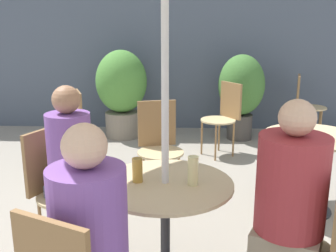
% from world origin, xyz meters
% --- Properties ---
extents(storefront_wall, '(10.00, 0.06, 3.00)m').
position_xyz_m(storefront_wall, '(0.00, 4.16, 1.50)').
color(storefront_wall, '#4C5666').
rests_on(storefront_wall, ground_plane).
extents(cafe_table_near, '(0.83, 0.83, 0.71)m').
position_xyz_m(cafe_table_near, '(0.03, 0.16, 0.56)').
color(cafe_table_near, '#2D2D33').
rests_on(cafe_table_near, ground_plane).
extents(cafe_table_far, '(0.84, 0.84, 0.71)m').
position_xyz_m(cafe_table_far, '(1.26, 1.26, 0.56)').
color(cafe_table_far, '#2D2D33').
rests_on(cafe_table_far, ground_plane).
extents(bistro_chair_0, '(0.49, 0.48, 0.93)m').
position_xyz_m(bistro_chair_0, '(-0.77, 0.52, 0.56)').
color(bistro_chair_0, tan).
rests_on(bistro_chair_0, ground_plane).
extents(bistro_chair_2, '(0.49, 0.48, 0.93)m').
position_xyz_m(bistro_chair_2, '(0.83, -0.20, 0.56)').
color(bistro_chair_2, tan).
rests_on(bistro_chair_2, ground_plane).
extents(bistro_chair_3, '(0.45, 0.47, 0.93)m').
position_xyz_m(bistro_chair_3, '(-0.10, 1.56, 0.56)').
color(bistro_chair_3, tan).
rests_on(bistro_chair_3, ground_plane).
extents(bistro_chair_4, '(0.50, 0.49, 0.93)m').
position_xyz_m(bistro_chair_4, '(0.65, 2.83, 0.56)').
color(bistro_chair_4, tan).
rests_on(bistro_chair_4, ground_plane).
extents(bistro_chair_5, '(0.47, 0.46, 0.93)m').
position_xyz_m(bistro_chair_5, '(1.88, 3.63, 0.56)').
color(bistro_chair_5, tan).
rests_on(bistro_chair_5, ground_plane).
extents(bistro_chair_6, '(0.49, 0.47, 0.93)m').
position_xyz_m(bistro_chair_6, '(-1.12, 2.12, 0.56)').
color(bistro_chair_6, tan).
rests_on(bistro_chair_6, ground_plane).
extents(seated_person_0, '(0.37, 0.35, 1.26)m').
position_xyz_m(seated_person_0, '(-0.63, 0.46, 0.76)').
color(seated_person_0, '#42475B').
rests_on(seated_person_0, ground_plane).
extents(seated_person_1, '(0.40, 0.42, 1.25)m').
position_xyz_m(seated_person_1, '(-0.27, -0.50, 0.75)').
color(seated_person_1, brown).
rests_on(seated_person_1, ground_plane).
extents(seated_person_2, '(0.44, 0.43, 1.29)m').
position_xyz_m(seated_person_2, '(0.69, -0.14, 0.76)').
color(seated_person_2, gray).
rests_on(seated_person_2, ground_plane).
extents(beer_glass_0, '(0.06, 0.06, 0.18)m').
position_xyz_m(beer_glass_0, '(0.20, 0.13, 0.80)').
color(beer_glass_0, beige).
rests_on(beer_glass_0, cafe_table_near).
extents(beer_glass_1, '(0.06, 0.06, 0.15)m').
position_xyz_m(beer_glass_1, '(-0.14, 0.16, 0.79)').
color(beer_glass_1, '#B28433').
rests_on(beer_glass_1, cafe_table_near).
extents(potted_plant_0, '(0.74, 0.74, 1.29)m').
position_xyz_m(potted_plant_0, '(-0.78, 3.59, 0.73)').
color(potted_plant_0, slate).
rests_on(potted_plant_0, ground_plane).
extents(potted_plant_1, '(0.66, 0.66, 1.23)m').
position_xyz_m(potted_plant_1, '(0.95, 3.56, 0.73)').
color(potted_plant_1, '#47423D').
rests_on(potted_plant_1, ground_plane).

